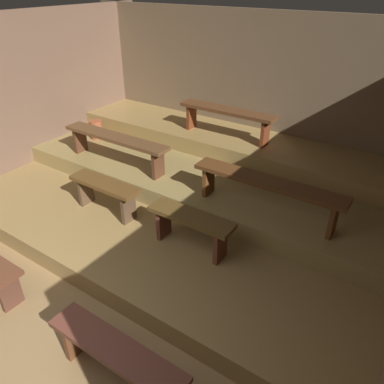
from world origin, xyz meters
name	(u,v)px	position (x,y,z in m)	size (l,w,h in m)	color
ground	(163,234)	(0.00, 2.27, -0.04)	(6.12, 5.34, 0.08)	olive
wall_back	(252,95)	(0.00, 4.57, 1.21)	(6.12, 0.06, 2.41)	brown
wall_left	(14,103)	(-2.69, 2.27, 1.21)	(0.06, 5.34, 2.41)	brown
platform_lower	(185,206)	(0.00, 2.76, 0.12)	(5.32, 3.55, 0.24)	olive
platform_middle	(212,171)	(0.00, 3.45, 0.36)	(5.32, 2.18, 0.24)	olive
platform_upper	(233,143)	(0.00, 4.04, 0.60)	(5.32, 1.00, 0.24)	olive
bench_floor_right	(117,356)	(0.96, 0.48, 0.33)	(1.23, 0.26, 0.42)	brown
bench_lower_left	(105,190)	(-0.63, 1.97, 0.55)	(0.96, 0.26, 0.42)	brown
bench_lower_right	(191,223)	(0.63, 1.97, 0.55)	(0.96, 0.26, 0.42)	brown
bench_middle_left	(115,141)	(-1.14, 2.70, 0.82)	(1.74, 0.26, 0.42)	brown
bench_middle_right	(267,186)	(1.14, 2.70, 0.82)	(1.74, 0.26, 0.42)	#553117
bench_upper_center	(227,115)	(-0.08, 3.95, 1.05)	(1.49, 0.26, 0.42)	#55321A
pail_middle	(96,129)	(-2.09, 3.22, 0.62)	(0.20, 0.20, 0.29)	#9E4C2D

